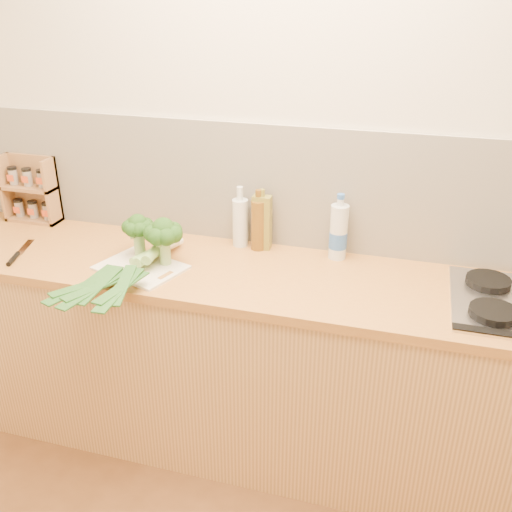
# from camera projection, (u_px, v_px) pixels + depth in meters

# --- Properties ---
(room_shell) EXTENTS (3.50, 3.50, 3.50)m
(room_shell) POSITION_uv_depth(u_px,v_px,m) (282.00, 187.00, 2.47)
(room_shell) COLOR beige
(room_shell) RESTS_ON ground
(counter) EXTENTS (3.20, 0.62, 0.90)m
(counter) POSITION_uv_depth(u_px,v_px,m) (263.00, 362.00, 2.53)
(counter) COLOR tan
(counter) RESTS_ON ground
(chopping_board) EXTENTS (0.40, 0.35, 0.01)m
(chopping_board) POSITION_uv_depth(u_px,v_px,m) (141.00, 268.00, 2.36)
(chopping_board) COLOR silver
(chopping_board) RESTS_ON counter
(broccoli_left) EXTENTS (0.13, 0.13, 0.19)m
(broccoli_left) POSITION_uv_depth(u_px,v_px,m) (138.00, 228.00, 2.40)
(broccoli_left) COLOR #8DB268
(broccoli_left) RESTS_ON chopping_board
(broccoli_right) EXTENTS (0.16, 0.16, 0.20)m
(broccoli_right) POSITION_uv_depth(u_px,v_px,m) (164.00, 233.00, 2.32)
(broccoli_right) COLOR #8DB268
(broccoli_right) RESTS_ON chopping_board
(leek_front) EXTENTS (0.29, 0.68, 0.04)m
(leek_front) POSITION_uv_depth(u_px,v_px,m) (134.00, 262.00, 2.35)
(leek_front) COLOR white
(leek_front) RESTS_ON chopping_board
(leek_mid) EXTENTS (0.21, 0.67, 0.04)m
(leek_mid) POSITION_uv_depth(u_px,v_px,m) (137.00, 263.00, 2.29)
(leek_mid) COLOR white
(leek_mid) RESTS_ON chopping_board
(leek_back) EXTENTS (0.11, 0.67, 0.04)m
(leek_back) POSITION_uv_depth(u_px,v_px,m) (146.00, 261.00, 2.27)
(leek_back) COLOR white
(leek_back) RESTS_ON chopping_board
(chefs_knife) EXTENTS (0.10, 0.27, 0.02)m
(chefs_knife) POSITION_uv_depth(u_px,v_px,m) (16.00, 256.00, 2.45)
(chefs_knife) COLOR silver
(chefs_knife) RESTS_ON counter
(spice_rack) EXTENTS (0.27, 0.11, 0.32)m
(spice_rack) POSITION_uv_depth(u_px,v_px,m) (32.00, 193.00, 2.79)
(spice_rack) COLOR #9F7844
(spice_rack) RESTS_ON counter
(oil_tin) EXTENTS (0.08, 0.05, 0.28)m
(oil_tin) POSITION_uv_depth(u_px,v_px,m) (262.00, 222.00, 2.49)
(oil_tin) COLOR olive
(oil_tin) RESTS_ON counter
(glass_bottle) EXTENTS (0.07, 0.07, 0.28)m
(glass_bottle) POSITION_uv_depth(u_px,v_px,m) (240.00, 222.00, 2.53)
(glass_bottle) COLOR silver
(glass_bottle) RESTS_ON counter
(amber_bottle) EXTENTS (0.06, 0.06, 0.28)m
(amber_bottle) POSITION_uv_depth(u_px,v_px,m) (258.00, 224.00, 2.49)
(amber_bottle) COLOR brown
(amber_bottle) RESTS_ON counter
(water_bottle) EXTENTS (0.08, 0.08, 0.27)m
(water_bottle) POSITION_uv_depth(u_px,v_px,m) (338.00, 233.00, 2.41)
(water_bottle) COLOR silver
(water_bottle) RESTS_ON counter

